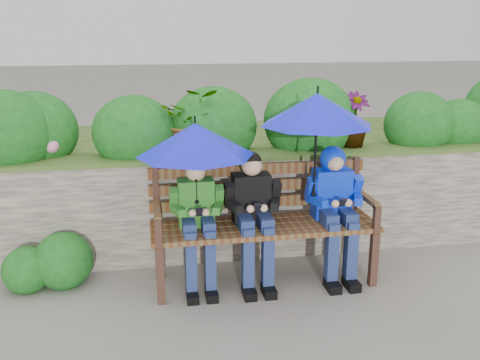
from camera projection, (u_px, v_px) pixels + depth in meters
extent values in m
plane|color=gray|center=(242.00, 287.00, 4.67)|extent=(60.00, 60.00, 0.00)
cube|color=#56534C|center=(228.00, 206.00, 5.24)|extent=(8.00, 0.40, 1.00)
cube|color=#223915|center=(228.00, 156.00, 5.10)|extent=(8.00, 0.42, 0.04)
cube|color=#223915|center=(213.00, 176.00, 6.39)|extent=(8.00, 2.00, 0.96)
ellipsoid|color=#164816|center=(6.00, 133.00, 4.86)|extent=(0.88, 0.70, 0.79)
ellipsoid|color=#164816|center=(134.00, 132.00, 5.04)|extent=(0.79, 0.63, 0.71)
ellipsoid|color=#164816|center=(213.00, 126.00, 5.23)|extent=(0.86, 0.69, 0.78)
ellipsoid|color=#164816|center=(310.00, 120.00, 5.41)|extent=(0.95, 0.76, 0.85)
ellipsoid|color=#164816|center=(419.00, 124.00, 5.57)|extent=(0.75, 0.60, 0.67)
ellipsoid|color=#164816|center=(458.00, 125.00, 5.67)|extent=(0.63, 0.50, 0.57)
ellipsoid|color=#164816|center=(34.00, 131.00, 5.05)|extent=(0.83, 0.67, 0.75)
sphere|color=pink|center=(51.00, 145.00, 4.89)|extent=(0.14, 0.14, 0.14)
sphere|color=pink|center=(286.00, 137.00, 5.26)|extent=(0.14, 0.14, 0.14)
sphere|color=pink|center=(419.00, 132.00, 5.50)|extent=(0.14, 0.14, 0.14)
imported|color=#164816|center=(191.00, 121.00, 5.05)|extent=(0.56, 0.49, 0.62)
imported|color=#164816|center=(353.00, 120.00, 5.34)|extent=(0.31, 0.31, 0.54)
sphere|color=#164816|center=(63.00, 261.00, 4.68)|extent=(0.51, 0.51, 0.51)
sphere|color=#164816|center=(27.00, 270.00, 4.60)|extent=(0.41, 0.41, 0.41)
cube|color=#3C251B|center=(160.00, 276.00, 4.34)|extent=(0.07, 0.07, 0.49)
cube|color=#3C251B|center=(159.00, 252.00, 4.80)|extent=(0.07, 0.07, 0.49)
cube|color=#3C251B|center=(374.00, 259.00, 4.65)|extent=(0.07, 0.07, 0.49)
cube|color=#3C251B|center=(352.00, 238.00, 5.11)|extent=(0.07, 0.07, 0.49)
cube|color=#582F15|center=(270.00, 236.00, 4.45)|extent=(1.97, 0.11, 0.04)
cube|color=#582F15|center=(266.00, 230.00, 4.59)|extent=(1.97, 0.11, 0.04)
cube|color=#582F15|center=(263.00, 224.00, 4.72)|extent=(1.97, 0.11, 0.04)
cube|color=#582F15|center=(259.00, 219.00, 4.86)|extent=(1.97, 0.11, 0.04)
cube|color=#3C251B|center=(156.00, 196.00, 4.68)|extent=(0.05, 0.05, 0.55)
cube|color=#582F15|center=(157.00, 209.00, 4.44)|extent=(0.05, 0.51, 0.04)
cube|color=#3C251B|center=(159.00, 234.00, 4.24)|extent=(0.05, 0.05, 0.24)
cube|color=#3C251B|center=(355.00, 186.00, 4.99)|extent=(0.05, 0.05, 0.55)
cube|color=#582F15|center=(366.00, 198.00, 4.75)|extent=(0.05, 0.51, 0.04)
cube|color=#3C251B|center=(377.00, 220.00, 4.55)|extent=(0.05, 0.05, 0.24)
cube|color=#582F15|center=(258.00, 202.00, 4.88)|extent=(1.97, 0.04, 0.10)
cube|color=#582F15|center=(258.00, 186.00, 4.83)|extent=(1.97, 0.04, 0.10)
cube|color=#582F15|center=(259.00, 169.00, 4.79)|extent=(1.97, 0.04, 0.10)
cube|color=#387626|center=(196.00, 203.00, 4.58)|extent=(0.30, 0.18, 0.41)
sphere|color=#DDAE83|center=(196.00, 171.00, 4.49)|extent=(0.17, 0.17, 0.17)
sphere|color=tan|center=(195.00, 168.00, 4.49)|extent=(0.16, 0.16, 0.16)
cube|color=#222F4E|center=(189.00, 226.00, 4.48)|extent=(0.11, 0.29, 0.11)
cube|color=#222F4E|center=(191.00, 265.00, 4.42)|extent=(0.09, 0.10, 0.59)
cube|color=black|center=(192.00, 296.00, 4.44)|extent=(0.10, 0.20, 0.07)
cube|color=#222F4E|center=(208.00, 224.00, 4.50)|extent=(0.11, 0.29, 0.11)
cube|color=#222F4E|center=(210.00, 264.00, 4.45)|extent=(0.09, 0.10, 0.59)
cube|color=black|center=(212.00, 295.00, 4.47)|extent=(0.10, 0.20, 0.07)
cube|color=#387626|center=(174.00, 199.00, 4.49)|extent=(0.07, 0.16, 0.23)
cube|color=#387626|center=(178.00, 211.00, 4.41)|extent=(0.11, 0.19, 0.06)
sphere|color=#DDAE83|center=(192.00, 213.00, 4.35)|extent=(0.06, 0.06, 0.06)
cube|color=#387626|center=(219.00, 197.00, 4.56)|extent=(0.07, 0.16, 0.23)
cube|color=#387626|center=(218.00, 208.00, 4.46)|extent=(0.11, 0.19, 0.06)
sphere|color=#DDAE83|center=(206.00, 212.00, 4.37)|extent=(0.06, 0.06, 0.06)
cube|color=black|center=(199.00, 212.00, 4.35)|extent=(0.06, 0.07, 0.09)
cube|color=black|center=(251.00, 198.00, 4.66)|extent=(0.32, 0.19, 0.44)
sphere|color=#DDAE83|center=(252.00, 166.00, 4.56)|extent=(0.18, 0.18, 0.18)
sphere|color=black|center=(252.00, 162.00, 4.56)|extent=(0.17, 0.17, 0.17)
cube|color=#222F4E|center=(245.00, 222.00, 4.55)|extent=(0.11, 0.30, 0.11)
cube|color=#222F4E|center=(248.00, 261.00, 4.49)|extent=(0.09, 0.10, 0.59)
cube|color=black|center=(249.00, 292.00, 4.50)|extent=(0.10, 0.21, 0.08)
cube|color=#222F4E|center=(264.00, 221.00, 4.58)|extent=(0.11, 0.30, 0.11)
cube|color=#222F4E|center=(268.00, 260.00, 4.52)|extent=(0.09, 0.10, 0.59)
cube|color=black|center=(269.00, 291.00, 4.53)|extent=(0.10, 0.21, 0.08)
cube|color=black|center=(229.00, 195.00, 4.57)|extent=(0.08, 0.17, 0.24)
cube|color=black|center=(235.00, 206.00, 4.47)|extent=(0.12, 0.20, 0.07)
sphere|color=#DDAE83|center=(250.00, 209.00, 4.41)|extent=(0.07, 0.07, 0.07)
cube|color=black|center=(275.00, 192.00, 4.64)|extent=(0.08, 0.17, 0.24)
cube|color=black|center=(275.00, 204.00, 4.53)|extent=(0.12, 0.20, 0.07)
sphere|color=#DDAE83|center=(264.00, 208.00, 4.43)|extent=(0.07, 0.07, 0.07)
cube|color=black|center=(257.00, 208.00, 4.41)|extent=(0.06, 0.07, 0.09)
cube|color=#132BD4|center=(332.00, 193.00, 4.79)|extent=(0.33, 0.19, 0.44)
sphere|color=#DDAE83|center=(334.00, 161.00, 4.68)|extent=(0.18, 0.18, 0.18)
sphere|color=#132BD4|center=(333.00, 159.00, 4.71)|extent=(0.23, 0.23, 0.23)
sphere|color=#DDAE83|center=(336.00, 163.00, 4.64)|extent=(0.14, 0.14, 0.14)
cube|color=#222F4E|center=(327.00, 217.00, 4.67)|extent=(0.12, 0.31, 0.12)
cube|color=#222F4E|center=(331.00, 255.00, 4.60)|extent=(0.10, 0.11, 0.59)
cube|color=black|center=(332.00, 286.00, 4.62)|extent=(0.11, 0.21, 0.08)
cube|color=#222F4E|center=(346.00, 216.00, 4.70)|extent=(0.12, 0.31, 0.12)
cube|color=#222F4E|center=(351.00, 254.00, 4.63)|extent=(0.10, 0.11, 0.59)
cube|color=black|center=(351.00, 284.00, 4.65)|extent=(0.11, 0.21, 0.08)
cube|color=#132BD4|center=(311.00, 190.00, 4.69)|extent=(0.08, 0.18, 0.25)
cube|color=#132BD4|center=(318.00, 201.00, 4.59)|extent=(0.12, 0.20, 0.07)
sphere|color=#DDAE83|center=(335.00, 204.00, 4.53)|extent=(0.07, 0.07, 0.07)
cube|color=#132BD4|center=(356.00, 187.00, 4.76)|extent=(0.08, 0.18, 0.25)
cube|color=#132BD4|center=(358.00, 199.00, 4.65)|extent=(0.12, 0.20, 0.07)
sphere|color=#DDAE83|center=(348.00, 203.00, 4.55)|extent=(0.07, 0.07, 0.07)
cube|color=black|center=(342.00, 203.00, 4.53)|extent=(0.06, 0.07, 0.09)
cone|color=#0F16EE|center=(195.00, 139.00, 4.35)|extent=(0.98, 0.98, 0.27)
cylinder|color=black|center=(195.00, 119.00, 4.31)|extent=(0.02, 0.02, 0.06)
cylinder|color=black|center=(196.00, 171.00, 4.43)|extent=(0.02, 0.02, 0.53)
sphere|color=black|center=(197.00, 202.00, 4.50)|extent=(0.04, 0.04, 0.04)
cone|color=#0F16EE|center=(317.00, 109.00, 4.42)|extent=(0.96, 0.96, 0.27)
cylinder|color=black|center=(318.00, 89.00, 4.37)|extent=(0.02, 0.02, 0.06)
cylinder|color=black|center=(315.00, 153.00, 4.52)|extent=(0.02, 0.02, 0.74)
sphere|color=black|center=(314.00, 195.00, 4.62)|extent=(0.04, 0.04, 0.04)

